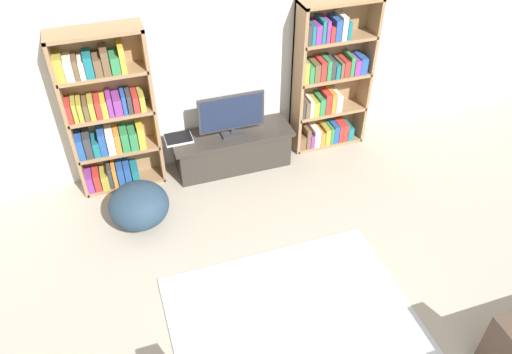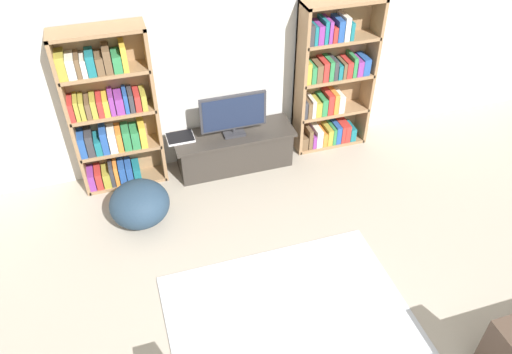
{
  "view_description": "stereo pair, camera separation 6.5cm",
  "coord_description": "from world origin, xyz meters",
  "px_view_note": "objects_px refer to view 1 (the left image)",
  "views": [
    {
      "loc": [
        -1.07,
        -0.48,
        3.62
      ],
      "look_at": [
        0.03,
        2.85,
        0.7
      ],
      "focal_mm": 35.0,
      "sensor_mm": 36.0,
      "label": 1
    },
    {
      "loc": [
        -1.01,
        -0.5,
        3.62
      ],
      "look_at": [
        0.03,
        2.85,
        0.7
      ],
      "focal_mm": 35.0,
      "sensor_mm": 36.0,
      "label": 2
    }
  ],
  "objects_px": {
    "bookshelf_left": "(108,116)",
    "television": "(231,114)",
    "bookshelf_right": "(328,80)",
    "beanbag_ottoman": "(139,205)",
    "tv_stand": "(232,149)",
    "laptop": "(178,138)"
  },
  "relations": [
    {
      "from": "beanbag_ottoman",
      "to": "tv_stand",
      "type": "bearing_deg",
      "value": 27.56
    },
    {
      "from": "bookshelf_left",
      "to": "tv_stand",
      "type": "distance_m",
      "value": 1.42
    },
    {
      "from": "laptop",
      "to": "bookshelf_right",
      "type": "bearing_deg",
      "value": 1.29
    },
    {
      "from": "bookshelf_right",
      "to": "television",
      "type": "bearing_deg",
      "value": -173.6
    },
    {
      "from": "bookshelf_right",
      "to": "tv_stand",
      "type": "bearing_deg",
      "value": -174.54
    },
    {
      "from": "tv_stand",
      "to": "bookshelf_left",
      "type": "bearing_deg",
      "value": 174.89
    },
    {
      "from": "bookshelf_right",
      "to": "television",
      "type": "height_order",
      "value": "bookshelf_right"
    },
    {
      "from": "bookshelf_left",
      "to": "beanbag_ottoman",
      "type": "relative_size",
      "value": 2.98
    },
    {
      "from": "bookshelf_right",
      "to": "television",
      "type": "distance_m",
      "value": 1.2
    },
    {
      "from": "beanbag_ottoman",
      "to": "bookshelf_left",
      "type": "bearing_deg",
      "value": 99.03
    },
    {
      "from": "bookshelf_left",
      "to": "television",
      "type": "height_order",
      "value": "bookshelf_left"
    },
    {
      "from": "laptop",
      "to": "beanbag_ottoman",
      "type": "bearing_deg",
      "value": -129.91
    },
    {
      "from": "bookshelf_left",
      "to": "laptop",
      "type": "xyz_separation_m",
      "value": [
        0.68,
        -0.04,
        -0.4
      ]
    },
    {
      "from": "bookshelf_right",
      "to": "laptop",
      "type": "bearing_deg",
      "value": -178.71
    },
    {
      "from": "bookshelf_left",
      "to": "bookshelf_right",
      "type": "relative_size",
      "value": 1.0
    },
    {
      "from": "bookshelf_right",
      "to": "television",
      "type": "relative_size",
      "value": 2.43
    },
    {
      "from": "bookshelf_left",
      "to": "bookshelf_right",
      "type": "bearing_deg",
      "value": 0.02
    },
    {
      "from": "bookshelf_left",
      "to": "laptop",
      "type": "distance_m",
      "value": 0.79
    },
    {
      "from": "laptop",
      "to": "beanbag_ottoman",
      "type": "relative_size",
      "value": 0.5
    },
    {
      "from": "bookshelf_left",
      "to": "beanbag_ottoman",
      "type": "height_order",
      "value": "bookshelf_left"
    },
    {
      "from": "television",
      "to": "tv_stand",
      "type": "bearing_deg",
      "value": 90.0
    },
    {
      "from": "tv_stand",
      "to": "beanbag_ottoman",
      "type": "height_order",
      "value": "tv_stand"
    }
  ]
}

